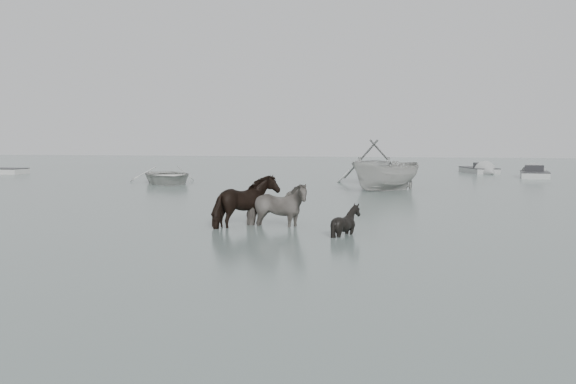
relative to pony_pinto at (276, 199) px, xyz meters
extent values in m
plane|color=#586861|center=(-0.52, -2.42, -0.78)|extent=(140.00, 140.00, 0.00)
imported|color=black|center=(0.00, 0.00, 0.00)|extent=(1.85, 0.87, 1.55)
imported|color=black|center=(-0.80, -0.15, 0.05)|extent=(1.65, 1.84, 1.65)
imported|color=black|center=(2.06, -1.04, -0.21)|extent=(1.32, 1.26, 1.14)
imported|color=silver|center=(-9.82, 15.41, -0.26)|extent=(5.66, 6.14, 1.04)
imported|color=#A6A9A6|center=(1.16, 17.88, 0.48)|extent=(4.47, 5.07, 2.51)
imported|color=#A2A29E|center=(2.14, 12.92, 0.01)|extent=(3.81, 4.09, 1.57)
camera|label=1|loc=(4.09, -16.99, 1.65)|focal=40.00mm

